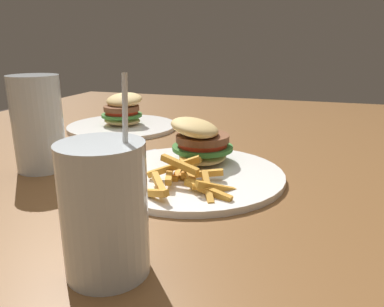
% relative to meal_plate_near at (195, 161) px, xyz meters
% --- Properties ---
extents(dining_table, '(1.69, 1.39, 0.74)m').
position_rel_meal_plate_near_xyz_m(dining_table, '(0.04, 0.06, -0.11)').
color(dining_table, brown).
rests_on(dining_table, ground_plane).
extents(meal_plate_near, '(0.30, 0.30, 0.10)m').
position_rel_meal_plate_near_xyz_m(meal_plate_near, '(0.00, 0.00, 0.00)').
color(meal_plate_near, white).
rests_on(meal_plate_near, dining_table).
extents(beer_glass, '(0.08, 0.08, 0.16)m').
position_rel_meal_plate_near_xyz_m(beer_glass, '(-0.06, 0.26, 0.05)').
color(beer_glass, silver).
rests_on(beer_glass, dining_table).
extents(juice_glass, '(0.08, 0.08, 0.19)m').
position_rel_meal_plate_near_xyz_m(juice_glass, '(-0.29, -0.00, 0.04)').
color(juice_glass, silver).
rests_on(juice_glass, dining_table).
extents(spoon, '(0.13, 0.10, 0.01)m').
position_rel_meal_plate_near_xyz_m(spoon, '(0.01, 0.18, -0.02)').
color(spoon, silver).
rests_on(spoon, dining_table).
extents(meal_plate_far, '(0.27, 0.27, 0.09)m').
position_rel_meal_plate_near_xyz_m(meal_plate_far, '(0.27, 0.28, 0.00)').
color(meal_plate_far, white).
rests_on(meal_plate_far, dining_table).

